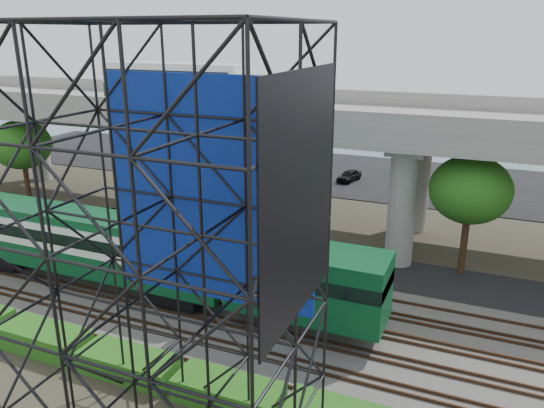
% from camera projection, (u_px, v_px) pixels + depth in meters
% --- Properties ---
extents(ground, '(140.00, 140.00, 0.00)m').
position_uv_depth(ground, '(165.00, 323.00, 28.11)').
color(ground, '#474233').
rests_on(ground, ground).
extents(ballast_bed, '(90.00, 12.00, 0.20)m').
position_uv_depth(ballast_bed, '(185.00, 305.00, 29.83)').
color(ballast_bed, slate).
rests_on(ballast_bed, ground).
extents(service_road, '(90.00, 5.00, 0.08)m').
position_uv_depth(service_road, '(249.00, 251.00, 37.30)').
color(service_road, black).
rests_on(service_road, ground).
extents(parking_lot, '(90.00, 18.00, 0.08)m').
position_uv_depth(parking_lot, '(340.00, 173.00, 57.90)').
color(parking_lot, black).
rests_on(parking_lot, ground).
extents(harbor_water, '(140.00, 40.00, 0.03)m').
position_uv_depth(harbor_water, '(382.00, 138.00, 77.19)').
color(harbor_water, '#446170').
rests_on(harbor_water, ground).
extents(rail_tracks, '(90.00, 9.52, 0.16)m').
position_uv_depth(rail_tracks, '(185.00, 302.00, 29.78)').
color(rail_tracks, '#472D1E').
rests_on(rail_tracks, ballast_bed).
extents(commuter_train, '(29.30, 3.06, 4.30)m').
position_uv_depth(commuter_train, '(113.00, 247.00, 30.69)').
color(commuter_train, black).
rests_on(commuter_train, rail_tracks).
extents(overpass, '(80.00, 12.00, 12.40)m').
position_uv_depth(overpass, '(271.00, 123.00, 39.83)').
color(overpass, '#9E9B93').
rests_on(overpass, ground).
extents(scaffold_tower, '(9.36, 6.36, 15.00)m').
position_uv_depth(scaffold_tower, '(163.00, 274.00, 16.66)').
color(scaffold_tower, black).
rests_on(scaffold_tower, ground).
extents(hedge_strip, '(34.60, 1.80, 1.20)m').
position_uv_depth(hedge_strip, '(129.00, 363.00, 23.80)').
color(hedge_strip, '#1B5513').
rests_on(hedge_strip, ground).
extents(trees, '(40.94, 16.94, 7.69)m').
position_uv_depth(trees, '(225.00, 152.00, 42.28)').
color(trees, '#382314').
rests_on(trees, ground).
extents(suv, '(5.92, 4.37, 1.49)m').
position_uv_depth(suv, '(130.00, 217.00, 41.76)').
color(suv, black).
rests_on(suv, service_road).
extents(parked_cars, '(35.00, 9.72, 1.32)m').
position_uv_depth(parked_cars, '(347.00, 168.00, 57.24)').
color(parked_cars, white).
rests_on(parked_cars, parking_lot).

